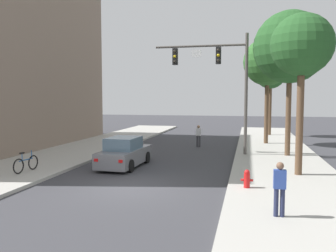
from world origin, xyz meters
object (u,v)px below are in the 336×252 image
object	(u,v)px
car_lead_grey	(124,153)
pedestrian_sidewalk_right_walker	(280,186)
street_tree_second	(290,48)
traffic_signal_mast	(220,72)
street_tree_nearest	(302,46)
street_tree_third	(268,62)
fire_hydrant	(247,179)
street_tree_farthest	(271,74)
bicycle_leaning	(26,164)
pedestrian_crossing_road	(198,135)

from	to	relation	value
car_lead_grey	pedestrian_sidewalk_right_walker	world-z (taller)	pedestrian_sidewalk_right_walker
car_lead_grey	street_tree_second	xyz separation A→B (m)	(8.81, 4.94, 5.98)
traffic_signal_mast	pedestrian_sidewalk_right_walker	distance (m)	12.86
street_tree_nearest	street_tree_second	distance (m)	5.71
street_tree_third	street_tree_second	bearing A→B (deg)	-80.04
fire_hydrant	street_tree_farthest	size ratio (longest dim) A/B	0.10
street_tree_nearest	fire_hydrant	bearing A→B (deg)	-127.60
pedestrian_sidewalk_right_walker	street_tree_third	world-z (taller)	street_tree_third
fire_hydrant	street_tree_nearest	distance (m)	6.65
street_tree_third	street_tree_farthest	size ratio (longest dim) A/B	1.13
traffic_signal_mast	bicycle_leaning	world-z (taller)	traffic_signal_mast
traffic_signal_mast	street_tree_second	distance (m)	4.39
traffic_signal_mast	bicycle_leaning	distance (m)	12.51
traffic_signal_mast	bicycle_leaning	size ratio (longest dim) A/B	4.24
pedestrian_crossing_road	traffic_signal_mast	bearing A→B (deg)	-63.61
pedestrian_sidewalk_right_walker	fire_hydrant	size ratio (longest dim) A/B	2.28
pedestrian_sidewalk_right_walker	street_tree_farthest	world-z (taller)	street_tree_farthest
car_lead_grey	fire_hydrant	world-z (taller)	car_lead_grey
street_tree_third	pedestrian_crossing_road	bearing A→B (deg)	-156.43
fire_hydrant	street_tree_nearest	xyz separation A→B (m)	(2.30, 2.99, 5.48)
traffic_signal_mast	fire_hydrant	size ratio (longest dim) A/B	10.42
street_tree_nearest	bicycle_leaning	bearing A→B (deg)	-169.93
traffic_signal_mast	bicycle_leaning	bearing A→B (deg)	-137.65
car_lead_grey	bicycle_leaning	world-z (taller)	car_lead_grey
street_tree_nearest	street_tree_third	bearing A→B (deg)	94.66
fire_hydrant	street_tree_nearest	bearing A→B (deg)	52.40
car_lead_grey	fire_hydrant	distance (m)	7.42
pedestrian_crossing_road	pedestrian_sidewalk_right_walker	world-z (taller)	pedestrian_sidewalk_right_walker
street_tree_third	street_tree_farthest	world-z (taller)	street_tree_third
traffic_signal_mast	street_tree_second	xyz separation A→B (m)	(4.17, 0.12, 1.39)
traffic_signal_mast	street_tree_farthest	world-z (taller)	traffic_signal_mast
fire_hydrant	street_tree_third	size ratio (longest dim) A/B	0.09
bicycle_leaning	street_tree_second	world-z (taller)	street_tree_second
car_lead_grey	pedestrian_crossing_road	distance (m)	8.99
fire_hydrant	street_tree_second	xyz separation A→B (m)	(2.39, 8.66, 6.19)
car_lead_grey	street_tree_third	bearing A→B (deg)	54.00
bicycle_leaning	street_tree_third	bearing A→B (deg)	49.50
bicycle_leaning	street_tree_farthest	distance (m)	24.36
pedestrian_sidewalk_right_walker	bicycle_leaning	size ratio (longest dim) A/B	0.93
pedestrian_crossing_road	street_tree_second	world-z (taller)	street_tree_second
car_lead_grey	fire_hydrant	bearing A→B (deg)	-30.06
pedestrian_sidewalk_right_walker	fire_hydrant	xyz separation A→B (m)	(-0.96, 3.29, -0.56)
bicycle_leaning	street_tree_second	xyz separation A→B (m)	(12.71, 7.91, 6.16)
fire_hydrant	street_tree_third	distance (m)	15.67
street_tree_second	car_lead_grey	bearing A→B (deg)	-150.73
fire_hydrant	pedestrian_sidewalk_right_walker	bearing A→B (deg)	-73.78
street_tree_farthest	bicycle_leaning	bearing A→B (deg)	-121.19
pedestrian_sidewalk_right_walker	street_tree_third	bearing A→B (deg)	88.66
car_lead_grey	street_tree_farthest	xyz separation A→B (m)	(8.40, 17.36, 5.18)
pedestrian_crossing_road	bicycle_leaning	size ratio (longest dim) A/B	0.93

